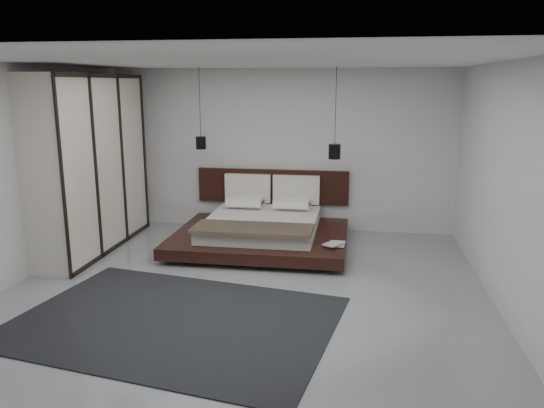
% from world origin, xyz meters
% --- Properties ---
extents(floor, '(6.00, 6.00, 0.00)m').
position_xyz_m(floor, '(0.00, 0.00, 0.00)').
color(floor, gray).
rests_on(floor, ground).
extents(ceiling, '(6.00, 6.00, 0.00)m').
position_xyz_m(ceiling, '(0.00, 0.00, 2.80)').
color(ceiling, white).
rests_on(ceiling, wall_back).
extents(wall_back, '(6.00, 0.00, 6.00)m').
position_xyz_m(wall_back, '(0.00, 3.00, 1.40)').
color(wall_back, silver).
rests_on(wall_back, floor).
extents(wall_front, '(6.00, 0.00, 6.00)m').
position_xyz_m(wall_front, '(0.00, -3.00, 1.40)').
color(wall_front, silver).
rests_on(wall_front, floor).
extents(wall_left, '(0.00, 6.00, 6.00)m').
position_xyz_m(wall_left, '(-3.00, 0.00, 1.40)').
color(wall_left, silver).
rests_on(wall_left, floor).
extents(wall_right, '(0.00, 6.00, 6.00)m').
position_xyz_m(wall_right, '(3.00, 0.00, 1.40)').
color(wall_right, silver).
rests_on(wall_right, floor).
extents(lattice_screen, '(0.05, 0.90, 2.60)m').
position_xyz_m(lattice_screen, '(-2.95, 2.45, 1.30)').
color(lattice_screen, black).
rests_on(lattice_screen, floor).
extents(bed, '(2.69, 2.35, 1.06)m').
position_xyz_m(bed, '(-0.13, 1.91, 0.28)').
color(bed, black).
rests_on(bed, floor).
extents(book_lower, '(0.25, 0.32, 0.03)m').
position_xyz_m(book_lower, '(0.97, 1.27, 0.26)').
color(book_lower, '#99724C').
rests_on(book_lower, bed).
extents(book_upper, '(0.33, 0.35, 0.02)m').
position_xyz_m(book_upper, '(0.95, 1.24, 0.29)').
color(book_upper, '#99724C').
rests_on(book_upper, book_lower).
extents(pendant_left, '(0.17, 0.17, 1.32)m').
position_xyz_m(pendant_left, '(-1.23, 2.33, 1.59)').
color(pendant_left, black).
rests_on(pendant_left, ceiling).
extents(pendant_right, '(0.19, 0.19, 1.44)m').
position_xyz_m(pendant_right, '(0.97, 2.33, 1.48)').
color(pendant_right, black).
rests_on(pendant_right, ceiling).
extents(wardrobe, '(0.64, 2.73, 2.68)m').
position_xyz_m(wardrobe, '(-2.70, 1.34, 1.34)').
color(wardrobe, beige).
rests_on(wardrobe, floor).
extents(rug, '(3.78, 2.97, 0.01)m').
position_xyz_m(rug, '(-0.58, -1.02, 0.01)').
color(rug, black).
rests_on(rug, floor).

